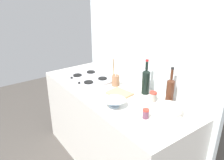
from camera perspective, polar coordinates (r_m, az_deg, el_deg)
counter_block at (r=2.48m, az=-0.00°, el=-12.24°), size 1.80×0.70×0.90m
backsplash_panel at (r=2.36m, az=7.55°, el=7.46°), size 1.90×0.06×2.52m
stovetop_hob at (r=2.55m, az=-5.69°, el=0.50°), size 0.50×0.40×0.04m
plate_stack at (r=1.90m, az=14.33°, el=-7.54°), size 0.22×0.22×0.07m
wine_bottle_leftmost at (r=2.17m, az=8.62°, el=-0.23°), size 0.07×0.07×0.35m
wine_bottle_mid_left at (r=2.03m, az=14.61°, el=-2.56°), size 0.07×0.07×0.34m
mixing_bowl at (r=1.95m, az=0.56°, el=-5.82°), size 0.20×0.20×0.07m
butter_dish at (r=2.11m, az=-4.02°, el=-3.85°), size 0.17×0.11×0.06m
utensil_crock at (r=2.35m, az=0.89°, el=0.09°), size 0.08×0.09×0.31m
condiment_jar_front at (r=1.81m, az=8.60°, el=-8.48°), size 0.05×0.05×0.08m
condiment_jar_rear at (r=2.08m, az=10.45°, el=-4.12°), size 0.07×0.07×0.09m
cutting_board at (r=2.18m, az=1.95°, el=-3.44°), size 0.25×0.21×0.02m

